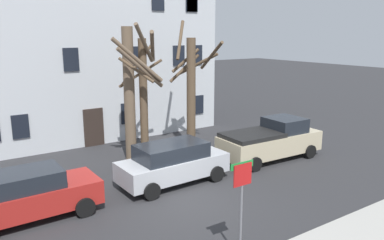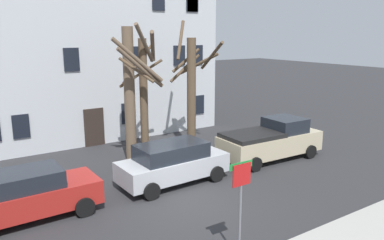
{
  "view_description": "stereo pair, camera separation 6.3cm",
  "coord_description": "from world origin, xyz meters",
  "px_view_note": "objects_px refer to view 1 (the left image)",
  "views": [
    {
      "loc": [
        -7.23,
        -10.97,
        6.15
      ],
      "look_at": [
        1.44,
        2.01,
        2.59
      ],
      "focal_mm": 35.82,
      "sensor_mm": 36.0,
      "label": 1
    },
    {
      "loc": [
        -7.18,
        -11.01,
        6.15
      ],
      "look_at": [
        1.44,
        2.01,
        2.59
      ],
      "focal_mm": 35.82,
      "sensor_mm": 36.0,
      "label": 2
    }
  ],
  "objects_px": {
    "tree_bare_mid": "(143,97)",
    "car_red_sedan": "(30,195)",
    "building_main": "(75,41)",
    "tree_bare_near": "(132,89)",
    "street_sign_pole": "(242,193)",
    "tree_bare_far": "(192,88)",
    "car_silver_wagon": "(173,163)",
    "pickup_truck_beige": "(271,140)"
  },
  "relations": [
    {
      "from": "building_main",
      "to": "car_red_sedan",
      "type": "relative_size",
      "value": 3.51
    },
    {
      "from": "building_main",
      "to": "car_red_sedan",
      "type": "bearing_deg",
      "value": -115.02
    },
    {
      "from": "pickup_truck_beige",
      "to": "street_sign_pole",
      "type": "distance_m",
      "value": 9.21
    },
    {
      "from": "pickup_truck_beige",
      "to": "street_sign_pole",
      "type": "bearing_deg",
      "value": -140.12
    },
    {
      "from": "tree_bare_near",
      "to": "tree_bare_mid",
      "type": "relative_size",
      "value": 1.12
    },
    {
      "from": "tree_bare_far",
      "to": "car_silver_wagon",
      "type": "bearing_deg",
      "value": -132.74
    },
    {
      "from": "tree_bare_far",
      "to": "street_sign_pole",
      "type": "xyz_separation_m",
      "value": [
        -4.66,
        -9.41,
        -1.33
      ]
    },
    {
      "from": "tree_bare_mid",
      "to": "pickup_truck_beige",
      "type": "height_order",
      "value": "tree_bare_mid"
    },
    {
      "from": "tree_bare_mid",
      "to": "car_red_sedan",
      "type": "height_order",
      "value": "tree_bare_mid"
    },
    {
      "from": "tree_bare_far",
      "to": "street_sign_pole",
      "type": "distance_m",
      "value": 10.59
    },
    {
      "from": "pickup_truck_beige",
      "to": "car_red_sedan",
      "type": "bearing_deg",
      "value": -179.38
    },
    {
      "from": "building_main",
      "to": "car_silver_wagon",
      "type": "relative_size",
      "value": 3.43
    },
    {
      "from": "street_sign_pole",
      "to": "tree_bare_mid",
      "type": "bearing_deg",
      "value": 79.14
    },
    {
      "from": "tree_bare_near",
      "to": "car_silver_wagon",
      "type": "distance_m",
      "value": 4.42
    },
    {
      "from": "building_main",
      "to": "tree_bare_far",
      "type": "xyz_separation_m",
      "value": [
        3.57,
        -7.83,
        -2.35
      ]
    },
    {
      "from": "street_sign_pole",
      "to": "pickup_truck_beige",
      "type": "bearing_deg",
      "value": 39.88
    },
    {
      "from": "car_silver_wagon",
      "to": "pickup_truck_beige",
      "type": "height_order",
      "value": "pickup_truck_beige"
    },
    {
      "from": "street_sign_pole",
      "to": "building_main",
      "type": "bearing_deg",
      "value": 86.38
    },
    {
      "from": "car_silver_wagon",
      "to": "tree_bare_far",
      "type": "bearing_deg",
      "value": 47.26
    },
    {
      "from": "tree_bare_far",
      "to": "car_silver_wagon",
      "type": "relative_size",
      "value": 1.45
    },
    {
      "from": "tree_bare_far",
      "to": "building_main",
      "type": "bearing_deg",
      "value": 114.48
    },
    {
      "from": "car_silver_wagon",
      "to": "car_red_sedan",
      "type": "bearing_deg",
      "value": -179.48
    },
    {
      "from": "building_main",
      "to": "car_red_sedan",
      "type": "height_order",
      "value": "building_main"
    },
    {
      "from": "building_main",
      "to": "pickup_truck_beige",
      "type": "relative_size",
      "value": 2.99
    },
    {
      "from": "car_red_sedan",
      "to": "pickup_truck_beige",
      "type": "relative_size",
      "value": 0.85
    },
    {
      "from": "car_silver_wagon",
      "to": "street_sign_pole",
      "type": "bearing_deg",
      "value": -102.83
    },
    {
      "from": "tree_bare_near",
      "to": "tree_bare_far",
      "type": "bearing_deg",
      "value": 1.4
    },
    {
      "from": "building_main",
      "to": "car_silver_wagon",
      "type": "bearing_deg",
      "value": -88.86
    },
    {
      "from": "street_sign_pole",
      "to": "tree_bare_far",
      "type": "bearing_deg",
      "value": 63.66
    },
    {
      "from": "building_main",
      "to": "pickup_truck_beige",
      "type": "distance_m",
      "value": 13.67
    },
    {
      "from": "building_main",
      "to": "tree_bare_near",
      "type": "distance_m",
      "value": 8.2
    },
    {
      "from": "building_main",
      "to": "car_red_sedan",
      "type": "xyz_separation_m",
      "value": [
        -5.37,
        -11.5,
        -4.81
      ]
    },
    {
      "from": "car_silver_wagon",
      "to": "pickup_truck_beige",
      "type": "relative_size",
      "value": 0.87
    },
    {
      "from": "pickup_truck_beige",
      "to": "building_main",
      "type": "bearing_deg",
      "value": 117.54
    },
    {
      "from": "pickup_truck_beige",
      "to": "street_sign_pole",
      "type": "height_order",
      "value": "street_sign_pole"
    },
    {
      "from": "tree_bare_mid",
      "to": "street_sign_pole",
      "type": "bearing_deg",
      "value": -100.86
    },
    {
      "from": "building_main",
      "to": "tree_bare_mid",
      "type": "xyz_separation_m",
      "value": [
        0.7,
        -7.89,
        -2.53
      ]
    },
    {
      "from": "building_main",
      "to": "tree_bare_near",
      "type": "bearing_deg",
      "value": -89.16
    },
    {
      "from": "tree_bare_near",
      "to": "car_silver_wagon",
      "type": "height_order",
      "value": "tree_bare_near"
    },
    {
      "from": "tree_bare_near",
      "to": "tree_bare_far",
      "type": "xyz_separation_m",
      "value": [
        3.45,
        0.08,
        -0.23
      ]
    },
    {
      "from": "car_red_sedan",
      "to": "tree_bare_far",
      "type": "bearing_deg",
      "value": 22.3
    },
    {
      "from": "building_main",
      "to": "tree_bare_far",
      "type": "distance_m",
      "value": 8.92
    }
  ]
}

